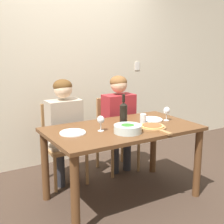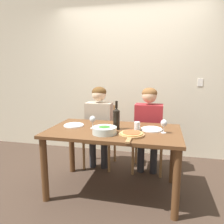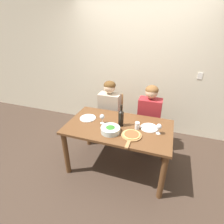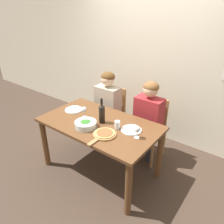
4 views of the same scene
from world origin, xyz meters
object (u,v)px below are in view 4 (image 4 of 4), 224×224
Objects in this scene: dinner_plate_right at (131,130)px; wine_glass_left at (84,110)px; chair_left at (112,113)px; person_woman at (107,102)px; wine_glass_right at (137,130)px; water_tumbler at (117,125)px; pizza_on_board at (104,134)px; person_man at (148,115)px; wine_bottle at (102,113)px; dinner_plate_left at (74,110)px; broccoli_bowl at (86,124)px; chair_right at (150,127)px.

wine_glass_left is (-0.68, -0.09, 0.10)m from dinner_plate_right.
person_woman is (-0.00, -0.11, 0.24)m from chair_left.
wine_glass_right is 1.48× the size of water_tumbler.
wine_glass_right is (0.92, -0.64, 0.15)m from person_woman.
water_tumbler reaches higher than dinner_plate_right.
pizza_on_board is (0.60, -0.82, 0.06)m from person_woman.
person_man is 3.64× the size of wine_bottle.
person_man reaches higher than dinner_plate_left.
pizza_on_board is (0.29, -0.01, -0.02)m from broccoli_bowl.
wine_bottle reaches higher than water_tumbler.
chair_right is 3.44× the size of broccoli_bowl.
dinner_plate_right is 0.69m from wine_glass_left.
person_woman is 0.87m from broccoli_bowl.
water_tumbler is (-0.09, -0.61, 0.09)m from person_man.
dinner_plate_left is at bearing 161.70° from pizza_on_board.
wine_glass_right reaches higher than water_tumbler.
dinner_plate_left is 2.41× the size of water_tumbler.
person_woman reaches higher than dinner_plate_left.
broccoli_bowl is 0.52m from dinner_plate_left.
dinner_plate_right is 1.63× the size of wine_glass_right.
chair_left is 1.14m from pizza_on_board.
dinner_plate_left is 1.08m from wine_glass_right.
wine_glass_right is at bearing -0.43° from wine_glass_left.
person_man reaches higher than chair_right.
chair_left reaches higher than dinner_plate_left.
water_tumbler is at bearing 174.31° from wine_glass_right.
wine_glass_left is (0.26, -0.06, 0.10)m from dinner_plate_left.
chair_left is at bearing 171.12° from person_man.
wine_bottle is (0.39, -0.60, 0.17)m from person_woman.
broccoli_bowl reaches higher than pizza_on_board.
chair_right is 2.21× the size of pizza_on_board.
wine_glass_right is (0.62, 0.17, 0.07)m from broccoli_bowl.
pizza_on_board is 0.52m from wine_glass_left.
chair_right is 0.80m from water_tumbler.
chair_right is at bearing 82.85° from water_tumbler.
person_woman is 0.66m from wine_glass_left.
wine_glass_right is (0.81, -0.01, 0.00)m from wine_glass_left.
wine_bottle is at bearing -118.78° from person_man.
person_woman reaches higher than wine_glass_right.
dinner_plate_left is (-0.46, 0.24, -0.03)m from broccoli_bowl.
wine_glass_left is at bearing 159.07° from pizza_on_board.
chair_right is 3.70× the size of dinner_plate_right.
wine_glass_left reaches higher than chair_right.
dinner_plate_left is 0.94m from dinner_plate_right.
broccoli_bowl is (-0.09, -0.21, -0.09)m from wine_bottle.
pizza_on_board is at bearing -20.93° from wine_glass_left.
pizza_on_board is at bearing -125.23° from dinner_plate_right.
person_woman reaches higher than broccoli_bowl.
pizza_on_board is 4.04× the size of water_tumbler.
person_man is 1.04m from dinner_plate_left.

